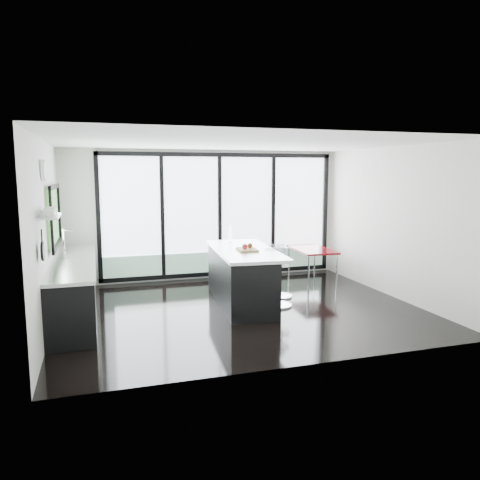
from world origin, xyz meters
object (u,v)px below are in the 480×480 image
object	(u,v)px
island	(241,276)
red_table	(312,264)
bar_stool_near	(278,284)
bar_stool_far	(280,277)

from	to	relation	value
island	red_table	size ratio (longest dim) A/B	1.94
bar_stool_near	red_table	bearing A→B (deg)	52.45
bar_stool_near	red_table	xyz separation A→B (m)	(1.47, 1.69, -0.05)
bar_stool_far	red_table	bearing A→B (deg)	34.34
island	bar_stool_far	bearing A→B (deg)	12.79
island	bar_stool_far	world-z (taller)	island
island	red_table	distance (m)	2.43
bar_stool_near	bar_stool_far	xyz separation A→B (m)	(0.26, 0.56, -0.01)
island	red_table	xyz separation A→B (m)	(2.03, 1.32, -0.16)
island	bar_stool_near	size ratio (longest dim) A/B	3.17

